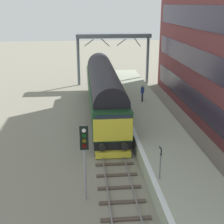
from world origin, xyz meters
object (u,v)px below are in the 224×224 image
(waiting_passenger, at_px, (142,92))
(platform_number_sign, at_px, (160,158))
(signal_post_near, at_px, (85,153))
(diesel_locomotive, at_px, (104,90))

(waiting_passenger, bearing_deg, platform_number_sign, 173.43)
(waiting_passenger, bearing_deg, signal_post_near, 158.50)
(diesel_locomotive, bearing_deg, platform_number_sign, -81.29)
(diesel_locomotive, distance_m, signal_post_near, 13.60)
(waiting_passenger, bearing_deg, diesel_locomotive, 101.89)
(signal_post_near, xyz_separation_m, waiting_passenger, (5.67, 14.23, -0.76))
(signal_post_near, height_order, platform_number_sign, signal_post_near)
(platform_number_sign, bearing_deg, diesel_locomotive, 98.71)
(diesel_locomotive, distance_m, waiting_passenger, 3.86)
(platform_number_sign, height_order, waiting_passenger, platform_number_sign)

